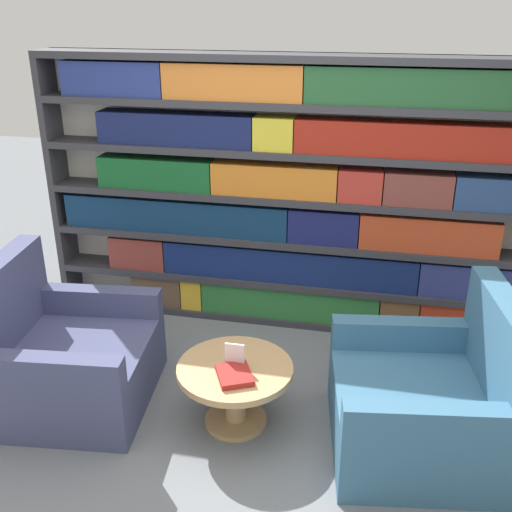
# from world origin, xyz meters

# --- Properties ---
(ground_plane) EXTENTS (14.00, 14.00, 0.00)m
(ground_plane) POSITION_xyz_m (0.00, 0.00, 0.00)
(ground_plane) COLOR slate
(bookshelf) EXTENTS (3.58, 0.30, 1.98)m
(bookshelf) POSITION_xyz_m (0.04, 1.49, 0.98)
(bookshelf) COLOR silver
(bookshelf) RESTS_ON ground_plane
(armchair_left) EXTENTS (1.02, 1.02, 0.91)m
(armchair_left) POSITION_xyz_m (-1.14, 0.19, 0.29)
(armchair_left) COLOR #42476B
(armchair_left) RESTS_ON ground_plane
(armchair_right) EXTENTS (1.05, 1.06, 0.91)m
(armchair_right) POSITION_xyz_m (1.03, 0.20, 0.29)
(armchair_right) COLOR #386684
(armchair_right) RESTS_ON ground_plane
(coffee_table) EXTENTS (0.67, 0.67, 0.39)m
(coffee_table) POSITION_xyz_m (-0.05, 0.18, 0.28)
(coffee_table) COLOR tan
(coffee_table) RESTS_ON ground_plane
(table_sign) EXTENTS (0.11, 0.06, 0.15)m
(table_sign) POSITION_xyz_m (-0.05, 0.18, 0.45)
(table_sign) COLOR black
(table_sign) RESTS_ON coffee_table
(stray_book) EXTENTS (0.26, 0.28, 0.03)m
(stray_book) POSITION_xyz_m (-0.03, 0.07, 0.41)
(stray_book) COLOR maroon
(stray_book) RESTS_ON coffee_table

